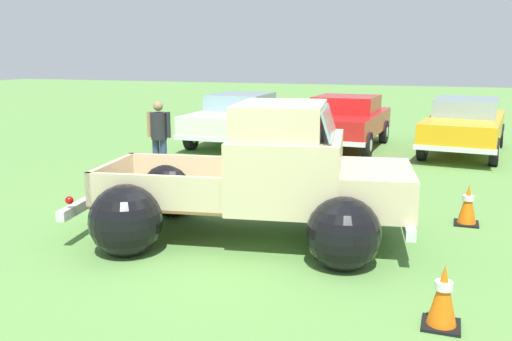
{
  "coord_description": "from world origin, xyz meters",
  "views": [
    {
      "loc": [
        2.73,
        -7.0,
        2.56
      ],
      "look_at": [
        0.0,
        0.6,
        0.85
      ],
      "focal_mm": 38.54,
      "sensor_mm": 36.0,
      "label": 1
    }
  ],
  "objects_px": {
    "show_car_2": "(465,124)",
    "spectator_0": "(159,133)",
    "show_car_1": "(345,120)",
    "lane_cone_0": "(443,296)",
    "lane_cone_1": "(468,205)",
    "vintage_pickup_truck": "(269,186)",
    "show_car_0": "(239,116)"
  },
  "relations": [
    {
      "from": "show_car_2",
      "to": "spectator_0",
      "type": "height_order",
      "value": "spectator_0"
    },
    {
      "from": "show_car_1",
      "to": "lane_cone_0",
      "type": "height_order",
      "value": "show_car_1"
    },
    {
      "from": "lane_cone_1",
      "to": "show_car_2",
      "type": "bearing_deg",
      "value": 89.91
    },
    {
      "from": "spectator_0",
      "to": "lane_cone_1",
      "type": "bearing_deg",
      "value": 69.12
    },
    {
      "from": "vintage_pickup_truck",
      "to": "show_car_0",
      "type": "relative_size",
      "value": 1.03
    },
    {
      "from": "show_car_1",
      "to": "lane_cone_1",
      "type": "xyz_separation_m",
      "value": [
        3.1,
        -6.38,
        -0.47
      ]
    },
    {
      "from": "vintage_pickup_truck",
      "to": "lane_cone_1",
      "type": "relative_size",
      "value": 7.72
    },
    {
      "from": "vintage_pickup_truck",
      "to": "show_car_0",
      "type": "xyz_separation_m",
      "value": [
        -3.52,
        7.84,
        0.03
      ]
    },
    {
      "from": "show_car_0",
      "to": "lane_cone_1",
      "type": "xyz_separation_m",
      "value": [
        6.18,
        -6.21,
        -0.47
      ]
    },
    {
      "from": "show_car_2",
      "to": "show_car_0",
      "type": "bearing_deg",
      "value": -80.43
    },
    {
      "from": "show_car_0",
      "to": "spectator_0",
      "type": "distance_m",
      "value": 4.62
    },
    {
      "from": "show_car_0",
      "to": "show_car_1",
      "type": "height_order",
      "value": "same"
    },
    {
      "from": "vintage_pickup_truck",
      "to": "lane_cone_0",
      "type": "bearing_deg",
      "value": -48.16
    },
    {
      "from": "lane_cone_0",
      "to": "lane_cone_1",
      "type": "xyz_separation_m",
      "value": [
        0.28,
        3.53,
        0.0
      ]
    },
    {
      "from": "show_car_1",
      "to": "lane_cone_0",
      "type": "xyz_separation_m",
      "value": [
        2.82,
        -9.92,
        -0.47
      ]
    },
    {
      "from": "show_car_1",
      "to": "show_car_2",
      "type": "relative_size",
      "value": 0.89
    },
    {
      "from": "show_car_0",
      "to": "lane_cone_1",
      "type": "distance_m",
      "value": 8.78
    },
    {
      "from": "lane_cone_1",
      "to": "show_car_1",
      "type": "bearing_deg",
      "value": 115.88
    },
    {
      "from": "lane_cone_0",
      "to": "show_car_2",
      "type": "bearing_deg",
      "value": 88.35
    },
    {
      "from": "show_car_1",
      "to": "show_car_2",
      "type": "bearing_deg",
      "value": 96.23
    },
    {
      "from": "show_car_0",
      "to": "spectator_0",
      "type": "bearing_deg",
      "value": -1.74
    },
    {
      "from": "lane_cone_0",
      "to": "show_car_1",
      "type": "bearing_deg",
      "value": 105.85
    },
    {
      "from": "spectator_0",
      "to": "lane_cone_1",
      "type": "relative_size",
      "value": 2.51
    },
    {
      "from": "vintage_pickup_truck",
      "to": "show_car_1",
      "type": "xyz_separation_m",
      "value": [
        -0.43,
        8.01,
        0.03
      ]
    },
    {
      "from": "spectator_0",
      "to": "show_car_0",
      "type": "bearing_deg",
      "value": 173.04
    },
    {
      "from": "spectator_0",
      "to": "lane_cone_1",
      "type": "xyz_separation_m",
      "value": [
        6.22,
        -1.59,
        -0.59
      ]
    },
    {
      "from": "show_car_2",
      "to": "lane_cone_0",
      "type": "xyz_separation_m",
      "value": [
        -0.29,
        -10.14,
        -0.47
      ]
    },
    {
      "from": "vintage_pickup_truck",
      "to": "lane_cone_0",
      "type": "distance_m",
      "value": 3.08
    },
    {
      "from": "show_car_1",
      "to": "spectator_0",
      "type": "relative_size",
      "value": 2.66
    },
    {
      "from": "show_car_0",
      "to": "lane_cone_1",
      "type": "height_order",
      "value": "show_car_0"
    },
    {
      "from": "show_car_2",
      "to": "show_car_1",
      "type": "bearing_deg",
      "value": -79.95
    },
    {
      "from": "show_car_2",
      "to": "spectator_0",
      "type": "distance_m",
      "value": 7.99
    }
  ]
}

